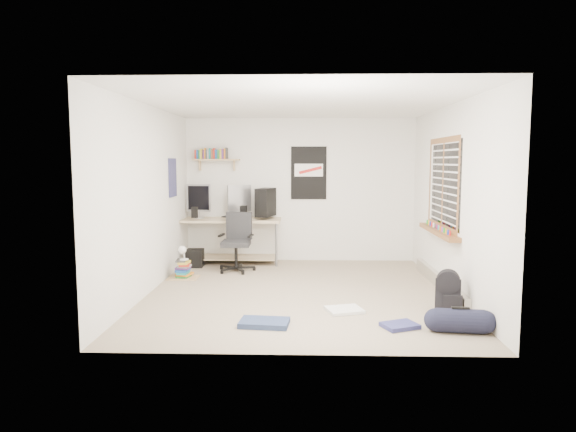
{
  "coord_description": "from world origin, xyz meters",
  "views": [
    {
      "loc": [
        0.06,
        -6.76,
        1.76
      ],
      "look_at": [
        -0.15,
        0.25,
        1.01
      ],
      "focal_mm": 32.0,
      "sensor_mm": 36.0,
      "label": 1
    }
  ],
  "objects_px": {
    "office_chair": "(236,241)",
    "book_stack": "(183,268)",
    "desk": "(229,242)",
    "duffel_bag": "(460,319)",
    "backpack": "(448,295)"
  },
  "relations": [
    {
      "from": "desk",
      "to": "office_chair",
      "type": "bearing_deg",
      "value": -85.53
    },
    {
      "from": "office_chair",
      "to": "backpack",
      "type": "bearing_deg",
      "value": -30.21
    },
    {
      "from": "office_chair",
      "to": "backpack",
      "type": "distance_m",
      "value": 3.51
    },
    {
      "from": "desk",
      "to": "backpack",
      "type": "distance_m",
      "value": 4.12
    },
    {
      "from": "desk",
      "to": "duffel_bag",
      "type": "xyz_separation_m",
      "value": [
        2.9,
        -3.58,
        -0.22
      ]
    },
    {
      "from": "office_chair",
      "to": "duffel_bag",
      "type": "distance_m",
      "value": 3.96
    },
    {
      "from": "office_chair",
      "to": "backpack",
      "type": "height_order",
      "value": "office_chair"
    },
    {
      "from": "desk",
      "to": "office_chair",
      "type": "xyz_separation_m",
      "value": [
        0.21,
        -0.69,
        0.12
      ]
    },
    {
      "from": "office_chair",
      "to": "backpack",
      "type": "xyz_separation_m",
      "value": [
        2.77,
        -2.15,
        -0.29
      ]
    },
    {
      "from": "backpack",
      "to": "book_stack",
      "type": "relative_size",
      "value": 0.89
    },
    {
      "from": "desk",
      "to": "book_stack",
      "type": "distance_m",
      "value": 1.34
    },
    {
      "from": "desk",
      "to": "duffel_bag",
      "type": "distance_m",
      "value": 4.61
    },
    {
      "from": "book_stack",
      "to": "office_chair",
      "type": "bearing_deg",
      "value": 35.13
    },
    {
      "from": "office_chair",
      "to": "book_stack",
      "type": "bearing_deg",
      "value": -137.24
    },
    {
      "from": "backpack",
      "to": "book_stack",
      "type": "xyz_separation_m",
      "value": [
        -3.5,
        1.63,
        -0.05
      ]
    }
  ]
}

